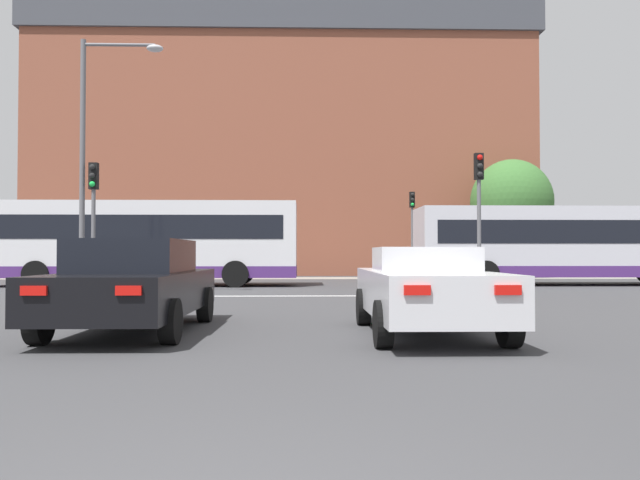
# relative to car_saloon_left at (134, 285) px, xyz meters

# --- Properties ---
(stop_line_strip) EXTENTS (9.23, 0.30, 0.01)m
(stop_line_strip) POSITION_rel_car_saloon_left_xyz_m (2.35, 8.41, -0.75)
(stop_line_strip) COLOR silver
(stop_line_strip) RESTS_ON ground_plane
(far_pavement) EXTENTS (70.25, 2.50, 0.01)m
(far_pavement) POSITION_rel_car_saloon_left_xyz_m (2.35, 21.89, -0.75)
(far_pavement) COLOR gray
(far_pavement) RESTS_ON ground_plane
(brick_civic_building) EXTENTS (30.16, 10.50, 21.91)m
(brick_civic_building) POSITION_rel_car_saloon_left_xyz_m (1.31, 30.17, 7.39)
(brick_civic_building) COLOR brown
(brick_civic_building) RESTS_ON ground_plane
(car_saloon_left) EXTENTS (2.05, 4.67, 1.48)m
(car_saloon_left) POSITION_rel_car_saloon_left_xyz_m (0.00, 0.00, 0.00)
(car_saloon_left) COLOR black
(car_saloon_left) RESTS_ON ground_plane
(car_roadster_right) EXTENTS (1.91, 4.43, 1.36)m
(car_roadster_right) POSITION_rel_car_saloon_left_xyz_m (4.63, -0.46, -0.06)
(car_roadster_right) COLOR silver
(car_roadster_right) RESTS_ON ground_plane
(bus_crossing_lead) EXTENTS (11.89, 2.77, 3.26)m
(bus_crossing_lead) POSITION_rel_car_saloon_left_xyz_m (-3.51, 14.48, 1.00)
(bus_crossing_lead) COLOR silver
(bus_crossing_lead) RESTS_ON ground_plane
(bus_crossing_trailing) EXTENTS (12.36, 2.73, 3.10)m
(bus_crossing_trailing) POSITION_rel_car_saloon_left_xyz_m (13.49, 14.71, 0.91)
(bus_crossing_trailing) COLOR silver
(bus_crossing_trailing) RESTS_ON ground_plane
(traffic_light_far_right) EXTENTS (0.26, 0.31, 4.42)m
(traffic_light_far_right) POSITION_rel_car_saloon_left_xyz_m (8.25, 21.51, 2.20)
(traffic_light_far_right) COLOR slate
(traffic_light_far_right) RESTS_ON ground_plane
(traffic_light_near_right) EXTENTS (0.26, 0.31, 4.30)m
(traffic_light_near_right) POSITION_rel_car_saloon_left_xyz_m (8.03, 8.60, 2.13)
(traffic_light_near_right) COLOR slate
(traffic_light_near_right) RESTS_ON ground_plane
(traffic_light_near_left) EXTENTS (0.26, 0.31, 3.99)m
(traffic_light_near_left) POSITION_rel_car_saloon_left_xyz_m (-3.60, 8.75, 1.94)
(traffic_light_near_left) COLOR slate
(traffic_light_near_left) RESTS_ON ground_plane
(street_lamp_junction) EXTENTS (2.49, 0.36, 7.76)m
(street_lamp_junction) POSITION_rel_car_saloon_left_xyz_m (-3.55, 8.86, 3.98)
(street_lamp_junction) COLOR slate
(street_lamp_junction) RESTS_ON ground_plane
(pedestrian_waiting) EXTENTS (0.40, 0.45, 1.83)m
(pedestrian_waiting) POSITION_rel_car_saloon_left_xyz_m (-1.01, 22.28, 0.33)
(pedestrian_waiting) COLOR black
(pedestrian_waiting) RESTS_ON ground_plane
(pedestrian_walking_east) EXTENTS (0.40, 0.26, 1.84)m
(pedestrian_walking_east) POSITION_rel_car_saloon_left_xyz_m (-6.19, 21.34, 0.33)
(pedestrian_walking_east) COLOR #333851
(pedestrian_walking_east) RESTS_ON ground_plane
(tree_by_building) EXTENTS (4.29, 4.29, 6.27)m
(tree_by_building) POSITION_rel_car_saloon_left_xyz_m (13.75, 22.63, 3.24)
(tree_by_building) COLOR #4C3823
(tree_by_building) RESTS_ON ground_plane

